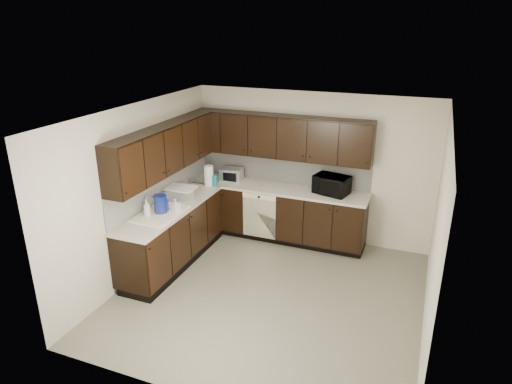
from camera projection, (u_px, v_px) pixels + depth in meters
floor at (270, 294)px, 6.30m from camera, size 4.00×4.00×0.00m
ceiling at (272, 114)px, 5.41m from camera, size 4.00×4.00×0.00m
wall_back at (311, 167)px, 7.59m from camera, size 4.00×0.02×2.50m
wall_left at (140, 191)px, 6.54m from camera, size 0.02×4.00×2.50m
wall_right at (436, 237)px, 5.17m from camera, size 0.02×4.00×2.50m
wall_front at (195, 292)px, 4.11m from camera, size 4.00×0.02×2.50m
lower_cabinets at (235, 225)px, 7.46m from camera, size 3.00×2.80×0.90m
countertop at (235, 196)px, 7.28m from camera, size 3.03×2.83×0.04m
backsplash at (228, 175)px, 7.44m from camera, size 3.00×2.80×0.48m
upper_cabinets at (231, 142)px, 7.09m from camera, size 3.00×2.80×0.70m
dishwasher at (259, 213)px, 7.57m from camera, size 0.58×0.04×0.78m
sink at (160, 218)px, 6.55m from camera, size 0.54×0.82×0.42m
microwave at (331, 185)px, 7.27m from camera, size 0.61×0.48×0.30m
soap_bottle_a at (176, 205)px, 6.58m from camera, size 0.11×0.12×0.20m
soap_bottle_b at (147, 208)px, 6.42m from camera, size 0.11×0.11×0.26m
toaster_oven at (232, 175)px, 7.86m from camera, size 0.39×0.31×0.23m
storage_bin at (181, 193)px, 7.11m from camera, size 0.52×0.47×0.17m
blue_pitcher at (161, 204)px, 6.52m from camera, size 0.23×0.23×0.28m
teal_tumbler at (215, 181)px, 7.61m from camera, size 0.10×0.10×0.19m
paper_towel_roll at (209, 176)px, 7.62m from camera, size 0.20×0.20×0.34m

